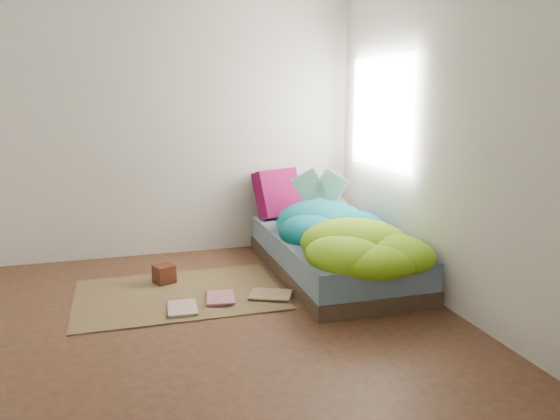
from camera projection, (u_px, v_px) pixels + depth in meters
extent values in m
cube|color=#3B2717|center=(209.00, 320.00, 3.87)|extent=(3.50, 3.50, 0.00)
cube|color=silver|center=(176.00, 122.00, 5.23)|extent=(3.50, 0.04, 2.60)
cube|color=silver|center=(278.00, 173.00, 1.95)|extent=(3.50, 0.04, 2.60)
cube|color=silver|center=(437.00, 131.00, 4.07)|extent=(0.04, 3.50, 2.60)
cube|color=white|center=(381.00, 113.00, 4.89)|extent=(0.01, 1.00, 1.20)
cube|color=#3B2C20|center=(332.00, 266.00, 4.87)|extent=(1.00, 2.00, 0.12)
cube|color=slate|center=(332.00, 248.00, 4.83)|extent=(0.98, 1.96, 0.22)
cube|color=brown|center=(179.00, 294.00, 4.34)|extent=(1.60, 1.10, 0.01)
cube|color=beige|center=(323.00, 209.00, 5.62)|extent=(0.56, 0.39, 0.12)
cube|color=#4D052A|center=(278.00, 193.00, 5.51)|extent=(0.49, 0.32, 0.47)
cube|color=#3C180D|center=(164.00, 274.00, 4.57)|extent=(0.20, 0.20, 0.15)
imported|color=beige|center=(168.00, 309.00, 3.99)|extent=(0.23, 0.31, 0.02)
imported|color=#D77C83|center=(206.00, 299.00, 4.19)|extent=(0.26, 0.32, 0.03)
imported|color=tan|center=(268.00, 300.00, 4.16)|extent=(0.39, 0.35, 0.02)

